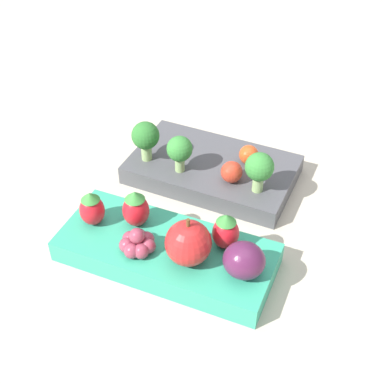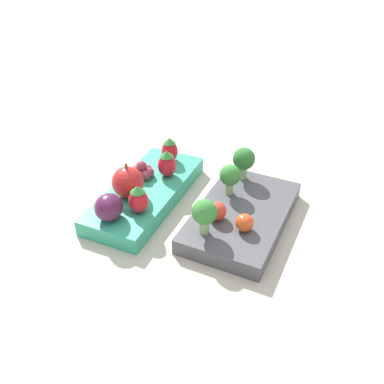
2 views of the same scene
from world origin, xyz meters
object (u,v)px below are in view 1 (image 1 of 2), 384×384
Objects in this scene: broccoli_floret_2 at (180,150)px; cherry_tomato_1 at (232,172)px; strawberry_0 at (136,209)px; plum at (244,260)px; strawberry_2 at (92,208)px; grape_cluster at (138,243)px; cherry_tomato_0 at (249,155)px; bento_box_fruit at (168,252)px; broccoli_floret_0 at (146,137)px; bento_box_savoury at (212,169)px; strawberry_1 at (226,231)px; broccoli_floret_1 at (259,168)px; apple at (188,243)px.

cherry_tomato_1 is at bearing -3.13° from broccoli_floret_2.
plum is (0.12, -0.04, -0.00)m from strawberry_0.
grape_cluster is (0.06, -0.03, -0.01)m from strawberry_2.
cherry_tomato_0 is 0.64× the size of grape_cluster.
bento_box_fruit is 0.16m from broccoli_floret_0.
bento_box_savoury is at bearing 54.86° from strawberry_2.
bento_box_fruit is 0.17m from cherry_tomato_0.
strawberry_1 is 0.04m from plum.
bento_box_fruit is 5.38× the size of strawberry_0.
broccoli_floret_1 reaches higher than strawberry_2.
bento_box_savoury is 0.09m from broccoli_floret_0.
grape_cluster is at bearing -179.59° from apple.
broccoli_floret_1 reaches higher than bento_box_savoury.
apple reaches higher than cherry_tomato_1.
broccoli_floret_0 is 1.22× the size of strawberry_1.
cherry_tomato_0 is at bearing 98.83° from plum.
cherry_tomato_0 is 0.18m from plum.
plum reaches higher than cherry_tomato_1.
bento_box_savoury is at bearing 108.40° from strawberry_1.
strawberry_2 is at bearing -98.09° from broccoli_floret_0.
broccoli_floret_0 is 0.18m from apple.
broccoli_floret_2 is (-0.10, 0.01, -0.00)m from broccoli_floret_1.
strawberry_2 is (-0.16, -0.10, -0.01)m from broccoli_floret_1.
plum reaches higher than bento_box_savoury.
apple reaches higher than plum.
apple reaches higher than broccoli_floret_0.
broccoli_floret_2 reaches higher than grape_cluster.
cherry_tomato_1 is 0.11m from strawberry_1.
broccoli_floret_0 is at bearing 172.25° from cherry_tomato_1.
grape_cluster is (-0.11, 0.00, -0.01)m from plum.
broccoli_floret_2 is 1.14× the size of strawberry_2.
bento_box_fruit is 0.13m from cherry_tomato_1.
broccoli_floret_0 reaches higher than bento_box_savoury.
strawberry_0 reaches higher than plum.
strawberry_0 is at bearing -100.18° from broccoli_floret_2.
strawberry_1 is at bearing 18.89° from grape_cluster.
bento_box_fruit is 9.15× the size of cherry_tomato_1.
broccoli_floret_1 is 1.22× the size of strawberry_2.
bento_box_fruit is 9.81× the size of cherry_tomato_0.
cherry_tomato_0 is 0.44× the size of apple.
broccoli_floret_2 is 0.09m from cherry_tomato_0.
cherry_tomato_1 is at bearing 40.72° from strawberry_2.
broccoli_floret_1 is 1.95× the size of cherry_tomato_1.
strawberry_0 is 0.05m from strawberry_2.
broccoli_floret_0 is at bearing 105.44° from grape_cluster.
broccoli_floret_1 is 1.22× the size of plum.
broccoli_floret_2 reaches higher than strawberry_0.
strawberry_0 is 1.07× the size of strawberry_2.
cherry_tomato_0 is (0.08, 0.04, -0.02)m from broccoli_floret_2.
strawberry_1 is at bearing -71.60° from bento_box_savoury.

